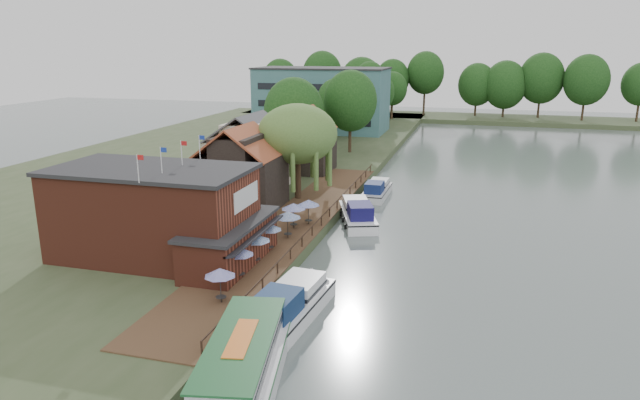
% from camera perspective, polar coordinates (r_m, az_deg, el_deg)
% --- Properties ---
extents(ground, '(260.00, 260.00, 0.00)m').
position_cam_1_polar(ground, '(43.32, 3.36, -8.43)').
color(ground, '#576462').
rests_on(ground, ground).
extents(land_bank, '(50.00, 140.00, 1.00)m').
position_cam_1_polar(land_bank, '(84.87, -11.47, 3.44)').
color(land_bank, '#384728').
rests_on(land_bank, ground).
extents(quay_deck, '(6.00, 50.00, 0.10)m').
position_cam_1_polar(quay_deck, '(53.99, -2.62, -2.38)').
color(quay_deck, '#47301E').
rests_on(quay_deck, land_bank).
extents(quay_rail, '(0.20, 49.00, 1.00)m').
position_cam_1_polar(quay_rail, '(53.56, 0.28, -2.01)').
color(quay_rail, black).
rests_on(quay_rail, land_bank).
extents(pub, '(20.00, 11.00, 7.30)m').
position_cam_1_polar(pub, '(45.72, -14.23, -1.40)').
color(pub, maroon).
rests_on(pub, land_bank).
extents(hotel_block, '(25.40, 12.40, 12.30)m').
position_cam_1_polar(hotel_block, '(113.42, 0.20, 10.04)').
color(hotel_block, '#38666B').
rests_on(hotel_block, land_bank).
extents(cottage_a, '(8.60, 7.60, 8.50)m').
position_cam_1_polar(cottage_a, '(58.99, -7.92, 3.22)').
color(cottage_a, black).
rests_on(cottage_a, land_bank).
extents(cottage_b, '(9.60, 8.60, 8.50)m').
position_cam_1_polar(cottage_b, '(69.18, -6.90, 5.02)').
color(cottage_b, beige).
rests_on(cottage_b, land_bank).
extents(cottage_c, '(7.60, 7.60, 8.50)m').
position_cam_1_polar(cottage_c, '(76.17, -1.50, 6.06)').
color(cottage_c, black).
rests_on(cottage_c, land_bank).
extents(willow, '(8.60, 8.60, 10.43)m').
position_cam_1_polar(willow, '(61.81, -2.26, 4.81)').
color(willow, '#476B2D').
rests_on(willow, land_bank).
extents(umbrella_0, '(2.07, 2.07, 2.38)m').
position_cam_1_polar(umbrella_0, '(37.97, -9.92, -8.40)').
color(umbrella_0, navy).
rests_on(umbrella_0, quay_deck).
extents(umbrella_1, '(2.10, 2.10, 2.38)m').
position_cam_1_polar(umbrella_1, '(41.44, -8.03, -6.26)').
color(umbrella_1, navy).
rests_on(umbrella_1, quay_deck).
extents(umbrella_2, '(2.27, 2.27, 2.38)m').
position_cam_1_polar(umbrella_2, '(44.07, -6.43, -4.87)').
color(umbrella_2, '#1A4990').
rests_on(umbrella_2, quay_deck).
extents(umbrella_3, '(2.06, 2.06, 2.38)m').
position_cam_1_polar(umbrella_3, '(46.52, -5.08, -3.74)').
color(umbrella_3, navy).
rests_on(umbrella_3, quay_deck).
extents(umbrella_4, '(2.36, 2.36, 2.38)m').
position_cam_1_polar(umbrella_4, '(49.61, -3.25, -2.49)').
color(umbrella_4, navy).
rests_on(umbrella_4, quay_deck).
extents(umbrella_5, '(2.26, 2.26, 2.38)m').
position_cam_1_polar(umbrella_5, '(52.20, -2.65, -1.58)').
color(umbrella_5, navy).
rests_on(umbrella_5, quay_deck).
extents(umbrella_6, '(2.11, 2.11, 2.38)m').
position_cam_1_polar(umbrella_6, '(53.33, -1.16, -1.20)').
color(umbrella_6, '#1B2F99').
rests_on(umbrella_6, quay_deck).
extents(cruiser_0, '(4.33, 10.89, 2.61)m').
position_cam_1_polar(cruiser_0, '(37.70, -2.99, -10.00)').
color(cruiser_0, white).
rests_on(cruiser_0, ground).
extents(cruiser_1, '(6.51, 10.69, 2.48)m').
position_cam_1_polar(cruiser_1, '(57.56, 3.78, -1.08)').
color(cruiser_1, white).
rests_on(cruiser_1, ground).
extents(cruiser_2, '(2.94, 8.93, 2.12)m').
position_cam_1_polar(cruiser_2, '(67.69, 5.71, 1.20)').
color(cruiser_2, silver).
rests_on(cruiser_2, ground).
extents(tour_boat, '(6.45, 14.18, 2.99)m').
position_cam_1_polar(tour_boat, '(30.32, -8.08, -16.48)').
color(tour_boat, silver).
rests_on(tour_boat, ground).
extents(swan, '(0.44, 0.44, 0.44)m').
position_cam_1_polar(swan, '(34.32, -8.81, -14.92)').
color(swan, white).
rests_on(swan, ground).
extents(bank_tree_0, '(8.93, 8.93, 11.94)m').
position_cam_1_polar(bank_tree_0, '(85.42, -2.62, 8.21)').
color(bank_tree_0, '#143811').
rests_on(bank_tree_0, land_bank).
extents(bank_tree_1, '(8.28, 8.28, 12.81)m').
position_cam_1_polar(bank_tree_1, '(89.94, 3.04, 8.83)').
color(bank_tree_1, '#143811').
rests_on(bank_tree_1, land_bank).
extents(bank_tree_2, '(6.61, 6.61, 10.87)m').
position_cam_1_polar(bank_tree_2, '(101.81, 1.59, 9.04)').
color(bank_tree_2, '#143811').
rests_on(bank_tree_2, land_bank).
extents(bank_tree_3, '(6.93, 6.93, 10.87)m').
position_cam_1_polar(bank_tree_3, '(121.01, 5.78, 9.95)').
color(bank_tree_3, '#143811').
rests_on(bank_tree_3, land_bank).
extents(bank_tree_4, '(6.77, 6.77, 13.07)m').
position_cam_1_polar(bank_tree_4, '(128.49, 4.97, 10.76)').
color(bank_tree_4, '#143811').
rests_on(bank_tree_4, land_bank).
extents(bank_tree_5, '(6.67, 6.67, 10.72)m').
position_cam_1_polar(bank_tree_5, '(132.89, 7.24, 10.34)').
color(bank_tree_5, '#143811').
rests_on(bank_tree_5, land_bank).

